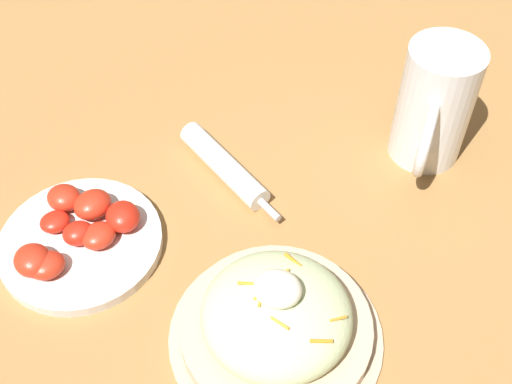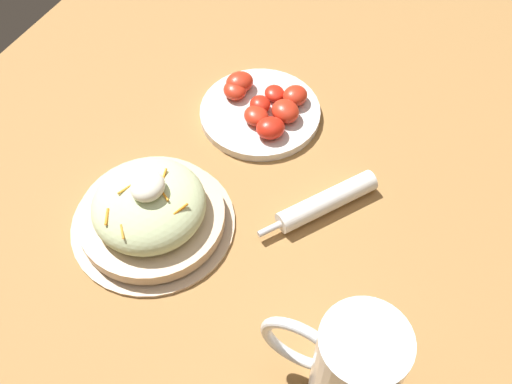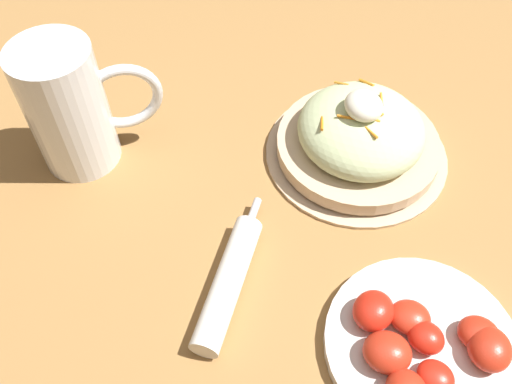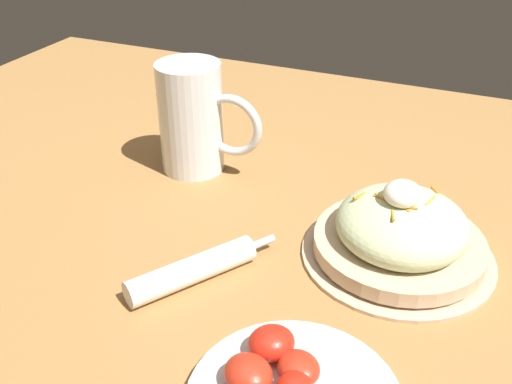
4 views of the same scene
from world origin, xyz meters
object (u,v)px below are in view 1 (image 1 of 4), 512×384
object	(u,v)px
beer_mug	(433,111)
tomato_plate	(79,237)
salad_plate	(276,322)
napkin_roll	(225,166)

from	to	relation	value
beer_mug	tomato_plate	bearing A→B (deg)	38.91
beer_mug	tomato_plate	world-z (taller)	beer_mug
salad_plate	napkin_roll	bearing A→B (deg)	-56.22
salad_plate	beer_mug	bearing A→B (deg)	-106.90
beer_mug	tomato_plate	size ratio (longest dim) A/B	0.85
napkin_roll	tomato_plate	distance (m)	0.21
salad_plate	napkin_roll	distance (m)	0.25
beer_mug	napkin_roll	xyz separation A→B (m)	(0.24, 0.13, -0.06)
napkin_roll	tomato_plate	size ratio (longest dim) A/B	0.88
salad_plate	napkin_roll	world-z (taller)	salad_plate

